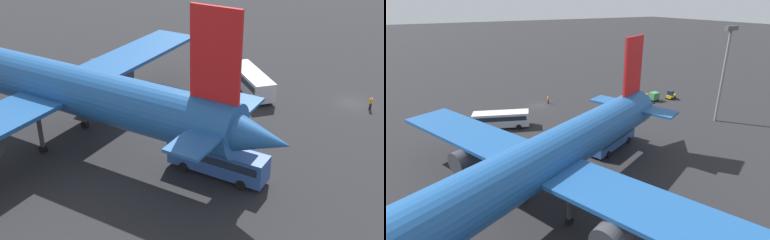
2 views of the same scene
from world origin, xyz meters
TOP-DOWN VIEW (x-y plane):
  - ground_plane at (0.00, 0.00)m, footprint 600.00×600.00m
  - airplane at (14.41, 35.71)m, footprint 53.69×47.23m
  - shuttle_bus_near at (10.64, 8.64)m, footprint 10.51×6.14m
  - shuttle_bus_far at (-2.86, 25.31)m, footprint 10.49×6.50m
  - worker_person at (-2.54, -0.17)m, footprint 0.38×0.38m

SIDE VIEW (x-z plane):
  - ground_plane at x=0.00m, z-range 0.00..0.00m
  - worker_person at x=-2.54m, z-range 0.00..1.74m
  - shuttle_bus_near at x=10.64m, z-range 0.31..3.33m
  - shuttle_bus_far at x=-2.86m, z-range 0.31..3.36m
  - airplane at x=14.41m, z-range -2.19..15.46m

